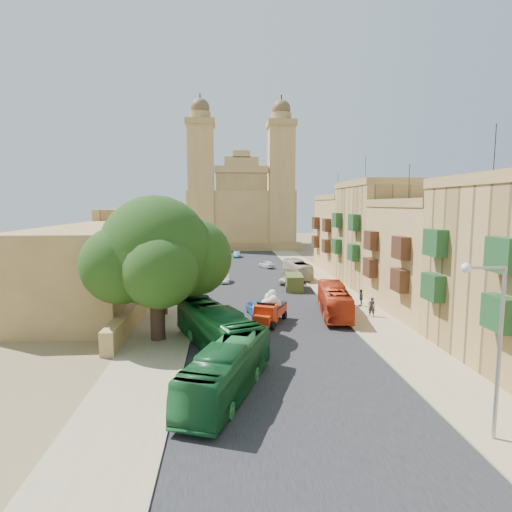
{
  "coord_description": "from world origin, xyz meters",
  "views": [
    {
      "loc": [
        -4.12,
        -29.73,
        10.76
      ],
      "look_at": [
        0.0,
        26.0,
        4.0
      ],
      "focal_mm": 30.0,
      "sensor_mm": 36.0,
      "label": 1
    }
  ],
  "objects": [
    {
      "name": "olive_pickup",
      "position": [
        4.61,
        23.09,
        0.95
      ],
      "size": [
        2.5,
        4.89,
        1.95
      ],
      "color": "#48531F",
      "rests_on": "ground"
    },
    {
      "name": "car_blue_b",
      "position": [
        -1.64,
        57.08,
        0.6
      ],
      "size": [
        1.57,
        3.73,
        1.2
      ],
      "primitive_type": "imported",
      "rotation": [
        0.0,
        0.0,
        -0.08
      ],
      "color": "teal",
      "rests_on": "ground"
    },
    {
      "name": "bus_cream_east",
      "position": [
        6.5,
        31.72,
        1.28
      ],
      "size": [
        3.09,
        9.39,
        2.57
      ],
      "primitive_type": "imported",
      "rotation": [
        0.0,
        0.0,
        3.24
      ],
      "color": "#BCB091",
      "rests_on": "ground"
    },
    {
      "name": "sidewalk_east",
      "position": [
        9.5,
        30.0,
        0.01
      ],
      "size": [
        5.0,
        140.0,
        0.01
      ],
      "primitive_type": "cube",
      "color": "tan",
      "rests_on": "ground"
    },
    {
      "name": "car_white_a",
      "position": [
        -4.06,
        28.66,
        0.55
      ],
      "size": [
        1.32,
        3.38,
        1.1
      ],
      "primitive_type": "imported",
      "rotation": [
        0.0,
        0.0,
        -0.05
      ],
      "color": "silver",
      "rests_on": "ground"
    },
    {
      "name": "west_building_mid",
      "position": [
        -18.0,
        44.0,
        5.0
      ],
      "size": [
        10.0,
        22.0,
        10.0
      ],
      "primitive_type": "cube",
      "color": "tan",
      "rests_on": "ground"
    },
    {
      "name": "bus_green_south",
      "position": [
        -4.0,
        -6.33,
        1.46
      ],
      "size": [
        5.82,
        10.68,
        2.92
      ],
      "primitive_type": "imported",
      "rotation": [
        0.0,
        0.0,
        -0.34
      ],
      "color": "#165527",
      "rests_on": "ground"
    },
    {
      "name": "street_tree_c",
      "position": [
        -10.0,
        36.0,
        3.1
      ],
      "size": [
        3.02,
        3.02,
        4.64
      ],
      "color": "#35231A",
      "rests_on": "ground"
    },
    {
      "name": "townhouse_b",
      "position": [
        15.95,
        11.0,
        5.66
      ],
      "size": [
        9.0,
        14.0,
        14.9
      ],
      "color": "#AA854C",
      "rests_on": "ground"
    },
    {
      "name": "street_tree_b",
      "position": [
        -10.0,
        24.0,
        2.8
      ],
      "size": [
        2.73,
        2.73,
        4.2
      ],
      "color": "#35231A",
      "rests_on": "ground"
    },
    {
      "name": "bus_red_east",
      "position": [
        6.5,
        10.43,
        1.44
      ],
      "size": [
        3.88,
        10.6,
        2.88
      ],
      "primitive_type": "imported",
      "rotation": [
        0.0,
        0.0,
        3.0
      ],
      "color": "red",
      "rests_on": "ground"
    },
    {
      "name": "bus_green_north",
      "position": [
        -4.83,
        1.54,
        1.58
      ],
      "size": [
        6.83,
        11.5,
        3.16
      ],
      "primitive_type": "imported",
      "rotation": [
        0.0,
        0.0,
        0.4
      ],
      "color": "#135D26",
      "rests_on": "ground"
    },
    {
      "name": "streetlamp",
      "position": [
        7.72,
        -12.0,
        5.2
      ],
      "size": [
        2.11,
        0.44,
        8.22
      ],
      "color": "gray",
      "rests_on": "ground"
    },
    {
      "name": "kerb_east",
      "position": [
        7.0,
        30.0,
        0.06
      ],
      "size": [
        0.25,
        140.0,
        0.12
      ],
      "primitive_type": "cube",
      "color": "tan",
      "rests_on": "ground"
    },
    {
      "name": "car_white_b",
      "position": [
        2.99,
        41.99,
        0.64
      ],
      "size": [
        2.94,
        4.02,
        1.27
      ],
      "primitive_type": "imported",
      "rotation": [
        0.0,
        0.0,
        3.58
      ],
      "color": "silver",
      "rests_on": "ground"
    },
    {
      "name": "road_surface",
      "position": [
        0.0,
        30.0,
        0.01
      ],
      "size": [
        14.0,
        140.0,
        0.01
      ],
      "primitive_type": "cube",
      "color": "black",
      "rests_on": "ground"
    },
    {
      "name": "red_truck",
      "position": [
        -0.09,
        7.91,
        1.31
      ],
      "size": [
        3.72,
        5.39,
        2.99
      ],
      "color": "red",
      "rests_on": "ground"
    },
    {
      "name": "west_building_low",
      "position": [
        -18.0,
        18.0,
        4.2
      ],
      "size": [
        10.0,
        28.0,
        8.4
      ],
      "primitive_type": "cube",
      "color": "olive",
      "rests_on": "ground"
    },
    {
      "name": "townhouse_d",
      "position": [
        15.95,
        39.0,
        6.16
      ],
      "size": [
        9.0,
        14.0,
        15.9
      ],
      "color": "#AA854C",
      "rests_on": "ground"
    },
    {
      "name": "west_wall",
      "position": [
        -12.5,
        20.0,
        0.9
      ],
      "size": [
        1.0,
        40.0,
        1.8
      ],
      "primitive_type": "cube",
      "color": "#AA854C",
      "rests_on": "ground"
    },
    {
      "name": "street_tree_a",
      "position": [
        -10.0,
        12.0,
        3.16
      ],
      "size": [
        3.07,
        3.07,
        4.73
      ],
      "color": "#35231A",
      "rests_on": "ground"
    },
    {
      "name": "street_tree_d",
      "position": [
        -10.0,
        48.0,
        3.53
      ],
      "size": [
        3.43,
        3.43,
        5.28
      ],
      "color": "#35231A",
      "rests_on": "ground"
    },
    {
      "name": "ground",
      "position": [
        0.0,
        0.0,
        0.0
      ],
      "size": [
        260.0,
        260.0,
        0.0
      ],
      "primitive_type": "plane",
      "color": "brown"
    },
    {
      "name": "church",
      "position": [
        -0.0,
        78.61,
        9.52
      ],
      "size": [
        28.0,
        22.5,
        36.3
      ],
      "color": "#AA854C",
      "rests_on": "ground"
    },
    {
      "name": "ficus_tree",
      "position": [
        -9.4,
        4.01,
        6.79
      ],
      "size": [
        11.49,
        10.57,
        11.49
      ],
      "color": "#35231A",
      "rests_on": "ground"
    },
    {
      "name": "pedestrian_c",
      "position": [
        10.28,
        13.78,
        0.92
      ],
      "size": [
        0.6,
        1.13,
        1.84
      ],
      "primitive_type": "imported",
      "rotation": [
        0.0,
        0.0,
        4.56
      ],
      "color": "#383742",
      "rests_on": "ground"
    },
    {
      "name": "car_cream",
      "position": [
        4.74,
        27.29,
        0.61
      ],
      "size": [
        3.6,
        4.86,
        1.23
      ],
      "primitive_type": "imported",
      "rotation": [
        0.0,
        0.0,
        2.74
      ],
      "color": "#FAE3BF",
      "rests_on": "ground"
    },
    {
      "name": "kerb_west",
      "position": [
        -7.0,
        30.0,
        0.06
      ],
      "size": [
        0.25,
        140.0,
        0.12
      ],
      "primitive_type": "cube",
      "color": "tan",
      "rests_on": "ground"
    },
    {
      "name": "car_blue_a",
      "position": [
        -1.01,
        10.95,
        0.68
      ],
      "size": [
        2.26,
        4.23,
        1.37
      ],
      "primitive_type": "imported",
      "rotation": [
        0.0,
        0.0,
        0.17
      ],
      "color": "#3662A6",
      "rests_on": "ground"
    },
    {
      "name": "pedestrian_a",
      "position": [
        9.97,
        9.6,
        0.95
      ],
      "size": [
        0.74,
        0.53,
        1.89
      ],
      "primitive_type": "imported",
      "rotation": [
        0.0,
        0.0,
        3.02
      ],
      "color": "#28242C",
      "rests_on": "ground"
    },
    {
      "name": "townhouse_c",
      "position": [
        15.95,
        25.0,
        6.91
      ],
      "size": [
        9.0,
        14.0,
        17.4
      ],
      "color": "tan",
      "rests_on": "ground"
    },
    {
      "name": "sidewalk_west",
      "position": [
        -9.5,
        30.0,
        0.01
      ],
      "size": [
        5.0,
        140.0,
        0.01
      ],
      "primitive_type": "cube",
      "color": "tan",
      "rests_on": "ground"
    },
    {
      "name": "car_dkblue",
      "position": [
        -5.0,
        38.08,
        0.61
      ],
      "size": [
        2.11,
        4.37,
        1.23
      ],
      "primitive_type": "imported",
      "rotation": [
        0.0,
        0.0,
        0.09
      ],
      "color": "#10173E",
      "rests_on": "ground"
    }
  ]
}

